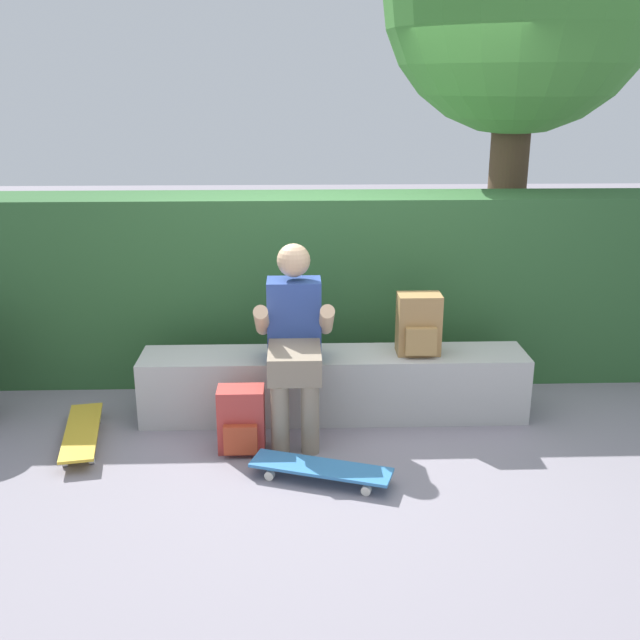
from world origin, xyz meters
The scene contains 8 objects.
ground_plane centered at (0.00, 0.00, 0.00)m, with size 24.00×24.00×0.00m, color gray.
bench_main centered at (0.00, 0.34, 0.22)m, with size 2.54×0.41×0.44m.
person_skater centered at (-0.26, 0.13, 0.64)m, with size 0.49×0.62×1.19m.
skateboard_near_person centered at (-0.12, -0.52, 0.07)m, with size 0.82×0.45×0.09m.
skateboard_beside_bench centered at (-1.58, -0.02, 0.07)m, with size 0.34×0.82×0.09m.
backpack_on_bench centered at (0.55, 0.33, 0.63)m, with size 0.28×0.23×0.40m.
backpack_on_ground centered at (-0.58, -0.14, 0.19)m, with size 0.28×0.23×0.40m.
hedge_row centered at (-0.27, 1.10, 0.69)m, with size 6.05×0.55×1.37m.
Camera 1 is at (-0.25, -4.23, 2.15)m, focal length 41.70 mm.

